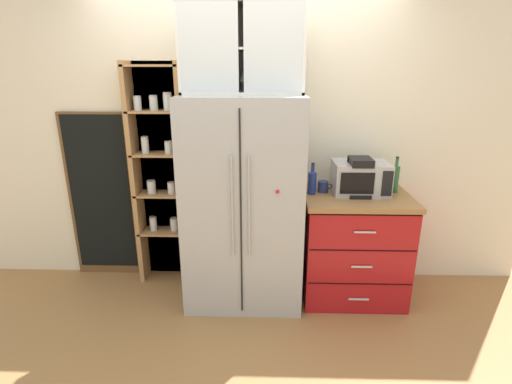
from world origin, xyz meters
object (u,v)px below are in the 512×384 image
at_px(refrigerator, 244,202).
at_px(bottle_green, 395,177).
at_px(chalkboard_menu, 102,197).
at_px(coffee_maker, 359,176).
at_px(microwave, 360,178).
at_px(mug_navy, 323,187).
at_px(bottle_cobalt, 312,181).

height_order(refrigerator, bottle_green, refrigerator).
bearing_deg(chalkboard_menu, coffee_maker, -7.31).
height_order(microwave, mug_navy, microwave).
xyz_separation_m(microwave, bottle_green, (0.29, 0.03, 0.00)).
distance_m(mug_navy, chalkboard_menu, 1.99).
distance_m(microwave, mug_navy, 0.31).
distance_m(coffee_maker, chalkboard_menu, 2.28).
height_order(refrigerator, coffee_maker, refrigerator).
xyz_separation_m(refrigerator, bottle_green, (1.24, 0.11, 0.19)).
distance_m(refrigerator, chalkboard_menu, 1.36).
bearing_deg(coffee_maker, bottle_cobalt, 178.79).
distance_m(coffee_maker, bottle_cobalt, 0.37).
bearing_deg(bottle_cobalt, refrigerator, -174.98).
relative_size(refrigerator, chalkboard_menu, 1.11).
xyz_separation_m(coffee_maker, bottle_green, (0.32, 0.07, -0.02)).
bearing_deg(refrigerator, mug_navy, 8.62).
relative_size(coffee_maker, bottle_green, 1.04).
bearing_deg(mug_navy, refrigerator, -171.38).
height_order(coffee_maker, bottle_cobalt, coffee_maker).
bearing_deg(bottle_cobalt, bottle_green, 5.46).
height_order(coffee_maker, bottle_green, coffee_maker).
bearing_deg(bottle_cobalt, coffee_maker, -1.21).
distance_m(bottle_green, chalkboard_menu, 2.58).
xyz_separation_m(refrigerator, chalkboard_menu, (-1.32, 0.33, -0.08)).
distance_m(microwave, bottle_cobalt, 0.39).
xyz_separation_m(coffee_maker, mug_navy, (-0.27, 0.06, -0.11)).
bearing_deg(refrigerator, bottle_cobalt, 5.02).
distance_m(microwave, coffee_maker, 0.06).
bearing_deg(coffee_maker, mug_navy, 167.89).
bearing_deg(refrigerator, bottle_green, 5.26).
distance_m(microwave, chalkboard_menu, 2.29).
xyz_separation_m(mug_navy, bottle_cobalt, (-0.10, -0.05, 0.07)).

